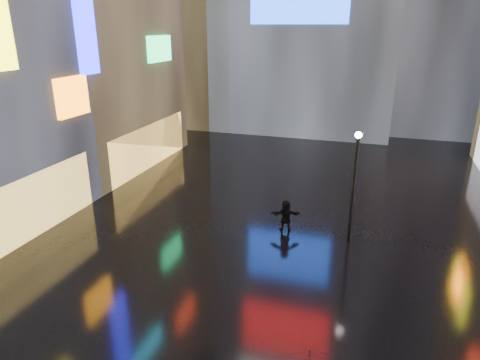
% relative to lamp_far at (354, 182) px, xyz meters
% --- Properties ---
extents(ground, '(140.00, 140.00, 0.00)m').
position_rel_lamp_far_xyz_m(ground, '(-3.13, 1.28, -2.94)').
color(ground, black).
rests_on(ground, ground).
extents(building_left_far, '(10.28, 12.00, 22.00)m').
position_rel_lamp_far_xyz_m(building_left_far, '(-19.11, 7.28, 8.04)').
color(building_left_far, black).
rests_on(building_left_far, ground).
extents(lamp_far, '(0.30, 0.30, 5.20)m').
position_rel_lamp_far_xyz_m(lamp_far, '(0.00, 0.00, 0.00)').
color(lamp_far, black).
rests_on(lamp_far, ground).
extents(pedestrian_5, '(1.51, 0.85, 1.56)m').
position_rel_lamp_far_xyz_m(pedestrian_5, '(-3.03, 0.23, -2.17)').
color(pedestrian_5, black).
rests_on(pedestrian_5, ground).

